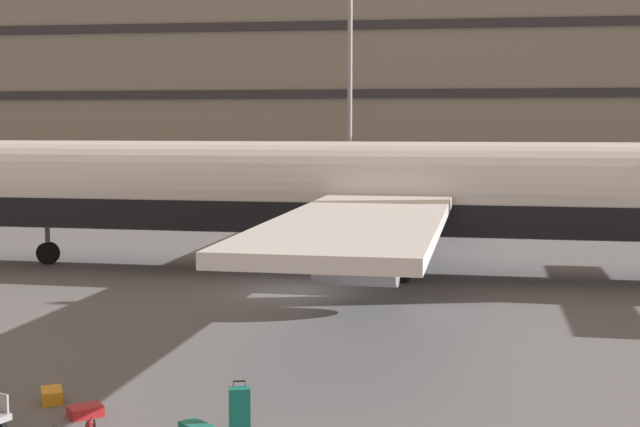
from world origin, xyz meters
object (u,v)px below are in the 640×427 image
(airliner, at_px, (380,194))
(suitcase_laid_flat, at_px, (52,395))
(suitcase_silver, at_px, (85,411))
(suitcase_navy, at_px, (240,408))

(airliner, height_order, suitcase_laid_flat, airliner)
(suitcase_silver, xyz_separation_m, suitcase_navy, (3.17, -0.40, 0.33))
(suitcase_navy, xyz_separation_m, suitcase_laid_flat, (-4.21, 1.15, -0.30))
(suitcase_navy, bearing_deg, airliner, 85.22)
(suitcase_silver, distance_m, suitcase_laid_flat, 1.29)
(airliner, distance_m, suitcase_silver, 17.77)
(airliner, height_order, suitcase_silver, airliner)
(airliner, xyz_separation_m, suitcase_laid_flat, (-5.66, -16.14, -2.97))
(suitcase_silver, bearing_deg, suitcase_laid_flat, 144.12)
(suitcase_navy, bearing_deg, suitcase_laid_flat, 164.70)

